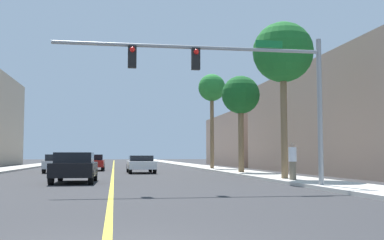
# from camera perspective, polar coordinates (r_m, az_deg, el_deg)

# --- Properties ---
(ground) EXTENTS (192.00, 192.00, 0.00)m
(ground) POSITION_cam_1_polar(r_m,az_deg,el_deg) (48.21, -9.55, -5.79)
(ground) COLOR #2D2D30
(sidewalk_left) EXTENTS (2.69, 168.00, 0.15)m
(sidewalk_left) POSITION_cam_1_polar(r_m,az_deg,el_deg) (49.08, -20.29, -5.47)
(sidewalk_left) COLOR #B2ADA3
(sidewalk_left) RESTS_ON ground
(sidewalk_right) EXTENTS (2.69, 168.00, 0.15)m
(sidewalk_right) POSITION_cam_1_polar(r_m,az_deg,el_deg) (49.05, 1.21, -5.73)
(sidewalk_right) COLOR beige
(sidewalk_right) RESTS_ON ground
(lane_marking_center) EXTENTS (0.16, 144.00, 0.01)m
(lane_marking_center) POSITION_cam_1_polar(r_m,az_deg,el_deg) (48.21, -9.55, -5.78)
(lane_marking_center) COLOR yellow
(lane_marking_center) RESTS_ON ground
(building_right_far) EXTENTS (17.07, 18.54, 6.29)m
(building_right_far) POSITION_cam_1_polar(r_m,az_deg,el_deg) (60.73, 11.38, -2.47)
(building_right_far) COLOR gray
(building_right_far) RESTS_ON ground
(traffic_signal_mast) EXTENTS (10.50, 0.36, 5.84)m
(traffic_signal_mast) POSITION_cam_1_polar(r_m,az_deg,el_deg) (18.39, 5.65, 5.44)
(traffic_signal_mast) COLOR gray
(traffic_signal_mast) RESTS_ON sidewalk_right
(palm_near) EXTENTS (3.10, 3.10, 8.00)m
(palm_near) POSITION_cam_1_polar(r_m,az_deg,el_deg) (24.71, 11.01, 7.93)
(palm_near) COLOR brown
(palm_near) RESTS_ON sidewalk_right
(palm_mid) EXTENTS (2.66, 2.66, 6.71)m
(palm_mid) POSITION_cam_1_polar(r_m,az_deg,el_deg) (32.97, 5.94, 2.87)
(palm_mid) COLOR brown
(palm_mid) RESTS_ON sidewalk_right
(palm_far) EXTENTS (2.41, 2.41, 8.37)m
(palm_far) POSITION_cam_1_polar(r_m,az_deg,el_deg) (41.76, 2.43, 3.71)
(palm_far) COLOR brown
(palm_far) RESTS_ON sidewalk_right
(car_black) EXTENTS (2.01, 4.37, 1.45)m
(car_black) POSITION_cam_1_polar(r_m,az_deg,el_deg) (23.20, -14.08, -5.56)
(car_black) COLOR black
(car_black) RESTS_ON ground
(car_silver) EXTENTS (1.86, 4.49, 1.36)m
(car_silver) POSITION_cam_1_polar(r_m,az_deg,el_deg) (36.81, -15.93, -5.05)
(car_silver) COLOR #BCBCC1
(car_silver) RESTS_ON ground
(car_white) EXTENTS (1.99, 4.38, 1.28)m
(car_white) POSITION_cam_1_polar(r_m,az_deg,el_deg) (34.71, -6.24, -5.32)
(car_white) COLOR white
(car_white) RESTS_ON ground
(car_red) EXTENTS (1.93, 4.13, 1.36)m
(car_red) POSITION_cam_1_polar(r_m,az_deg,el_deg) (40.71, -11.98, -5.04)
(car_red) COLOR red
(car_red) RESTS_ON ground
(pedestrian) EXTENTS (0.38, 0.38, 1.78)m
(pedestrian) POSITION_cam_1_polar(r_m,az_deg,el_deg) (22.87, 12.14, -4.89)
(pedestrian) COLOR #726651
(pedestrian) RESTS_ON sidewalk_right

